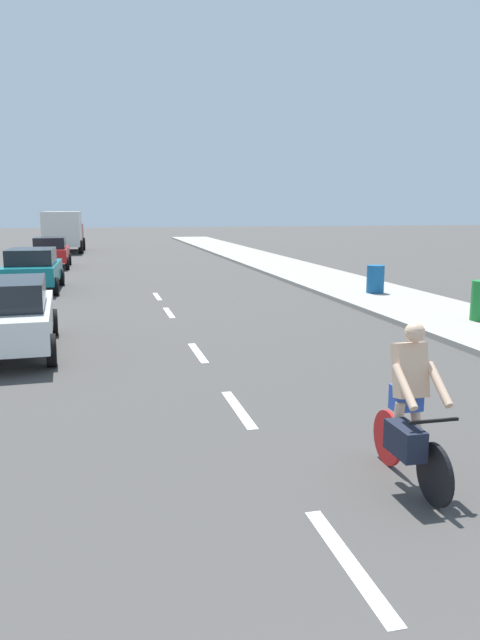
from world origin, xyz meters
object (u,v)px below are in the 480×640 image
delivery_truck (63,230)px  trash_bin_far (375,279)px  parked_car_white (4,313)px  cyclist (409,413)px  parked_car_red (51,251)px  parked_car_teal (33,268)px

delivery_truck → trash_bin_far: 27.67m
delivery_truck → parked_car_white: bearing=-88.1°
delivery_truck → trash_bin_far: delivery_truck is taller
delivery_truck → trash_bin_far: size_ratio=6.63×
cyclist → parked_car_white: (-5.17, 7.69, 0.01)m
cyclist → trash_bin_far: size_ratio=1.91×
parked_car_white → parked_car_red: size_ratio=1.14×
cyclist → parked_car_red: 27.67m
parked_car_red → delivery_truck: delivery_truck is taller
parked_car_red → cyclist: bearing=-78.5°
parked_car_teal → trash_bin_far: bearing=-19.4°
delivery_truck → cyclist: bearing=-80.6°
parked_car_white → trash_bin_far: size_ratio=4.85×
parked_car_white → parked_car_teal: bearing=89.4°
cyclist → delivery_truck: 39.07m
parked_car_white → delivery_truck: 31.02m
parked_car_white → cyclist: bearing=-58.8°
parked_car_red → trash_bin_far: (11.61, -13.58, -0.22)m
parked_car_white → parked_car_red: 19.44m
parked_car_teal → delivery_truck: 20.82m
parked_car_red → parked_car_white: bearing=-89.0°
parked_car_teal → cyclist: bearing=-71.7°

